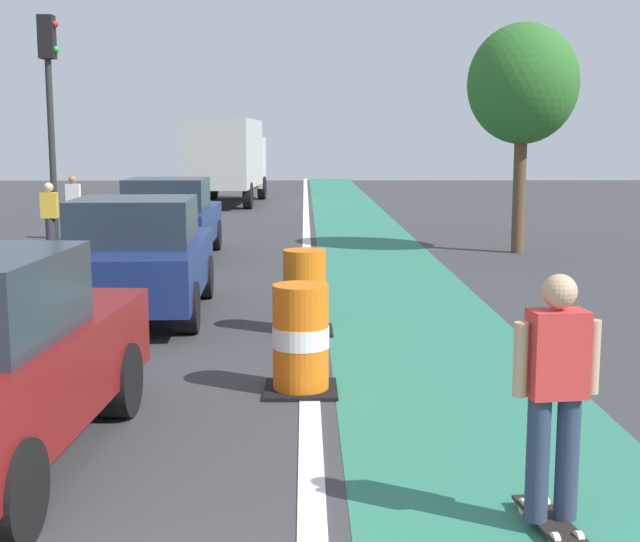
{
  "coord_description": "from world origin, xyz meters",
  "views": [
    {
      "loc": [
        0.86,
        -3.17,
        2.52
      ],
      "look_at": [
        1.02,
        6.12,
        1.1
      ],
      "focal_mm": 48.72,
      "sensor_mm": 36.0,
      "label": 1
    }
  ],
  "objects": [
    {
      "name": "bike_lane_strip",
      "position": [
        2.4,
        12.0,
        0.0
      ],
      "size": [
        2.5,
        80.0,
        0.01
      ],
      "primitive_type": "cube",
      "color": "#2D755B",
      "rests_on": "ground"
    },
    {
      "name": "lane_divider_stripe",
      "position": [
        0.9,
        12.0,
        0.01
      ],
      "size": [
        0.2,
        80.0,
        0.01
      ],
      "primitive_type": "cube",
      "color": "silver",
      "rests_on": "ground"
    },
    {
      "name": "skateboarder_on_lane",
      "position": [
        2.44,
        2.12,
        0.91
      ],
      "size": [
        0.57,
        0.82,
        1.69
      ],
      "color": "black",
      "rests_on": "ground"
    },
    {
      "name": "parked_sedan_second",
      "position": [
        -1.54,
        9.15,
        0.83
      ],
      "size": [
        2.03,
        4.16,
        1.7
      ],
      "color": "navy",
      "rests_on": "ground"
    },
    {
      "name": "parked_sedan_third",
      "position": [
        -2.02,
        15.24,
        0.83
      ],
      "size": [
        1.94,
        4.11,
        1.7
      ],
      "color": "navy",
      "rests_on": "ground"
    },
    {
      "name": "traffic_barrel_front",
      "position": [
        0.81,
        5.29,
        0.53
      ],
      "size": [
        0.73,
        0.73,
        1.09
      ],
      "color": "orange",
      "rests_on": "ground"
    },
    {
      "name": "traffic_barrel_mid",
      "position": [
        0.85,
        8.01,
        0.53
      ],
      "size": [
        0.73,
        0.73,
        1.09
      ],
      "color": "orange",
      "rests_on": "ground"
    },
    {
      "name": "delivery_truck_down_block",
      "position": [
        -2.11,
        30.57,
        1.85
      ],
      "size": [
        2.68,
        7.71,
        3.23
      ],
      "color": "beige",
      "rests_on": "ground"
    },
    {
      "name": "traffic_light_corner",
      "position": [
        -4.59,
        15.82,
        3.5
      ],
      "size": [
        0.41,
        0.32,
        5.1
      ],
      "color": "#2D2D2D",
      "rests_on": "ground"
    },
    {
      "name": "pedestrian_crossing",
      "position": [
        -4.54,
        15.22,
        0.86
      ],
      "size": [
        0.34,
        0.2,
        1.61
      ],
      "color": "#33333D",
      "rests_on": "ground"
    },
    {
      "name": "pedestrian_waiting",
      "position": [
        -4.92,
        18.61,
        0.86
      ],
      "size": [
        0.34,
        0.2,
        1.61
      ],
      "color": "#33333D",
      "rests_on": "ground"
    },
    {
      "name": "street_tree_sidewalk",
      "position": [
        5.6,
        15.96,
        3.67
      ],
      "size": [
        2.4,
        2.4,
        5.0
      ],
      "color": "brown",
      "rests_on": "ground"
    }
  ]
}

